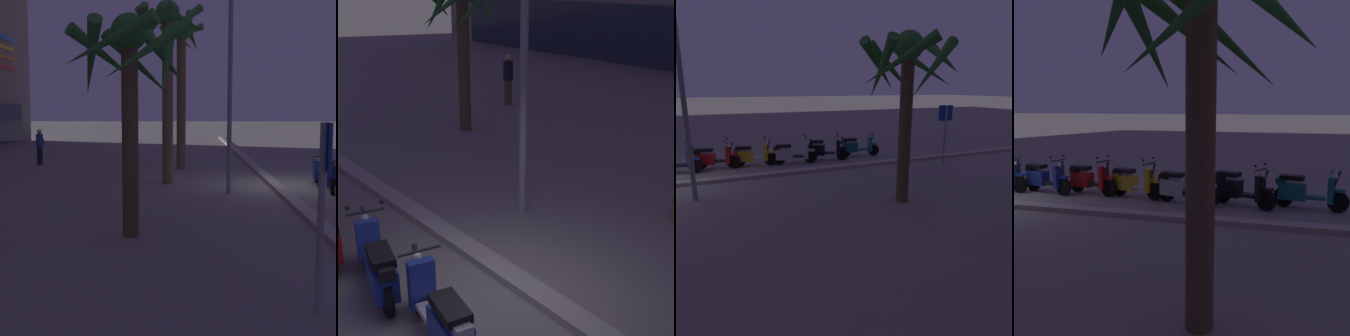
# 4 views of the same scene
# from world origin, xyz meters

# --- Properties ---
(ground_plane) EXTENTS (200.00, 200.00, 0.00)m
(ground_plane) POSITION_xyz_m (0.00, 0.00, 0.00)
(ground_plane) COLOR gray
(curb_strip) EXTENTS (60.00, 0.36, 0.12)m
(curb_strip) POSITION_xyz_m (0.00, 0.54, 0.06)
(curb_strip) COLOR #ADA89E
(curb_strip) RESTS_ON ground
(scooter_blue_second_in_line) EXTENTS (1.78, 0.73, 1.17)m
(scooter_blue_second_in_line) POSITION_xyz_m (-1.12, -1.12, 0.46)
(scooter_blue_second_in_line) COLOR black
(scooter_blue_second_in_line) RESTS_ON ground
(scooter_blue_last_in_row) EXTENTS (1.81, 0.65, 1.04)m
(scooter_blue_last_in_row) POSITION_xyz_m (0.37, -1.04, 0.45)
(scooter_blue_last_in_row) COLOR black
(scooter_blue_last_in_row) RESTS_ON ground
(crossing_sign) EXTENTS (0.60, 0.16, 2.40)m
(crossing_sign) POSITION_xyz_m (-11.00, 1.76, 1.50)
(crossing_sign) COLOR #939399
(crossing_sign) RESTS_ON ground
(palm_tree_far_corner) EXTENTS (2.65, 2.63, 4.44)m
(palm_tree_far_corner) POSITION_xyz_m (-7.17, 4.57, 3.33)
(palm_tree_far_corner) COLOR brown
(palm_tree_far_corner) RESTS_ON ground
(palm_tree_near_sign) EXTENTS (1.93, 1.92, 6.35)m
(palm_tree_near_sign) POSITION_xyz_m (4.61, 3.80, 4.57)
(palm_tree_near_sign) COLOR olive
(palm_tree_near_sign) RESTS_ON ground
(palm_tree_mid_walkway) EXTENTS (2.58, 2.48, 6.25)m
(palm_tree_mid_walkway) POSITION_xyz_m (0.29, 4.17, 4.66)
(palm_tree_mid_walkway) COLOR olive
(palm_tree_mid_walkway) RESTS_ON ground
(pedestrian_by_palm_tree) EXTENTS (0.46, 0.34, 1.67)m
(pedestrian_by_palm_tree) POSITION_xyz_m (6.19, 10.48, 0.89)
(pedestrian_by_palm_tree) COLOR black
(pedestrian_by_palm_tree) RESTS_ON ground
(street_lamp) EXTENTS (0.36, 0.36, 7.13)m
(street_lamp) POSITION_xyz_m (-1.90, 2.22, 4.31)
(street_lamp) COLOR #939399
(street_lamp) RESTS_ON ground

